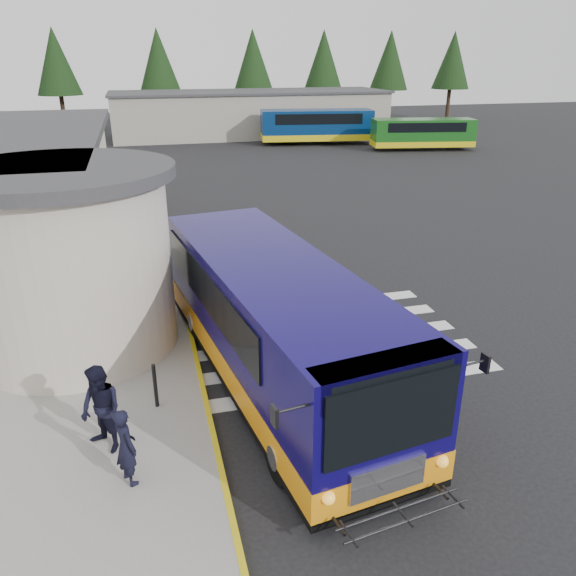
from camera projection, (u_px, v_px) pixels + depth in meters
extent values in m
plane|color=black|center=(330.00, 326.00, 16.60)|extent=(140.00, 140.00, 0.00)
cube|color=gray|center=(24.00, 302.00, 18.02)|extent=(10.00, 34.00, 0.15)
cube|color=gold|center=(180.00, 287.00, 19.18)|extent=(0.12, 34.00, 0.16)
cylinder|color=#BFB3A2|center=(69.00, 266.00, 14.47)|extent=(5.20, 5.20, 4.50)
cylinder|color=#38383A|center=(54.00, 173.00, 13.55)|extent=(5.80, 5.80, 0.30)
cube|color=black|center=(103.00, 252.00, 19.05)|extent=(0.08, 1.20, 2.20)
cube|color=#38383A|center=(113.00, 213.00, 18.66)|extent=(1.20, 1.80, 0.12)
cube|color=silver|center=(352.00, 386.00, 13.62)|extent=(8.00, 0.55, 0.01)
cube|color=silver|center=(336.00, 361.00, 14.69)|extent=(8.00, 0.55, 0.01)
cube|color=silver|center=(322.00, 341.00, 15.76)|extent=(8.00, 0.55, 0.01)
cube|color=silver|center=(310.00, 322.00, 16.83)|extent=(8.00, 0.55, 0.01)
cube|color=silver|center=(299.00, 306.00, 17.91)|extent=(8.00, 0.55, 0.01)
cube|color=gray|center=(250.00, 115.00, 54.71)|extent=(26.00, 8.00, 4.00)
cube|color=#38383A|center=(250.00, 92.00, 53.90)|extent=(26.40, 8.40, 0.20)
cylinder|color=black|center=(64.00, 114.00, 57.69)|extent=(0.44, 0.44, 3.60)
cone|color=black|center=(56.00, 61.00, 55.77)|extent=(4.40, 4.40, 6.40)
cylinder|color=black|center=(163.00, 111.00, 60.05)|extent=(0.44, 0.44, 3.60)
cone|color=black|center=(158.00, 61.00, 58.12)|extent=(4.40, 4.40, 6.40)
cylinder|color=black|center=(254.00, 109.00, 62.40)|extent=(0.44, 0.44, 3.60)
cone|color=black|center=(253.00, 61.00, 60.47)|extent=(4.40, 4.40, 6.40)
cylinder|color=black|center=(322.00, 107.00, 64.28)|extent=(0.44, 0.44, 3.60)
cone|color=black|center=(324.00, 60.00, 62.35)|extent=(4.40, 4.40, 6.40)
cylinder|color=black|center=(387.00, 106.00, 66.16)|extent=(0.44, 0.44, 3.60)
cone|color=black|center=(390.00, 60.00, 64.24)|extent=(4.40, 4.40, 6.40)
cylinder|color=black|center=(448.00, 104.00, 68.04)|extent=(0.44, 0.44, 3.60)
cone|color=black|center=(453.00, 60.00, 66.12)|extent=(4.40, 4.40, 6.40)
cube|color=#0D064C|center=(275.00, 316.00, 13.24)|extent=(4.19, 10.24, 2.60)
cube|color=orange|center=(275.00, 353.00, 13.62)|extent=(4.22, 10.27, 0.62)
cube|color=black|center=(275.00, 366.00, 13.76)|extent=(4.21, 10.26, 0.24)
cube|color=black|center=(393.00, 417.00, 8.84)|extent=(2.41, 0.42, 1.38)
cube|color=silver|center=(388.00, 479.00, 9.30)|extent=(1.43, 0.28, 0.61)
cube|color=black|center=(206.00, 291.00, 13.28)|extent=(1.11, 7.22, 0.99)
cube|color=black|center=(313.00, 274.00, 14.29)|extent=(1.11, 7.22, 0.99)
cylinder|color=black|center=(281.00, 456.00, 10.45)|extent=(0.48, 1.10, 1.06)
cylinder|color=black|center=(392.00, 425.00, 11.34)|extent=(0.48, 1.10, 1.06)
cylinder|color=black|center=(197.00, 322.00, 15.70)|extent=(0.48, 1.10, 1.06)
cylinder|color=black|center=(277.00, 307.00, 16.58)|extent=(0.48, 1.10, 1.06)
cube|color=black|center=(274.00, 416.00, 8.13)|extent=(0.08, 0.20, 0.33)
cube|color=black|center=(485.00, 363.00, 9.54)|extent=(0.08, 0.20, 0.33)
imported|color=black|center=(126.00, 446.00, 10.09)|extent=(0.59, 0.67, 1.55)
imported|color=black|center=(101.00, 410.00, 10.89)|extent=(1.10, 1.13, 1.84)
cylinder|color=black|center=(155.00, 386.00, 12.39)|extent=(0.09, 0.09, 1.06)
cube|color=#072553|center=(317.00, 125.00, 49.67)|extent=(10.06, 4.05, 2.50)
cube|color=gold|center=(316.00, 136.00, 50.06)|extent=(10.09, 4.09, 0.54)
cube|color=black|center=(317.00, 118.00, 49.44)|extent=(7.91, 3.80, 0.87)
cube|color=#155016|center=(423.00, 132.00, 46.67)|extent=(8.64, 3.76, 2.14)
cube|color=gold|center=(422.00, 143.00, 47.01)|extent=(8.67, 3.79, 0.46)
cube|color=black|center=(423.00, 126.00, 46.48)|extent=(6.82, 3.48, 0.74)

